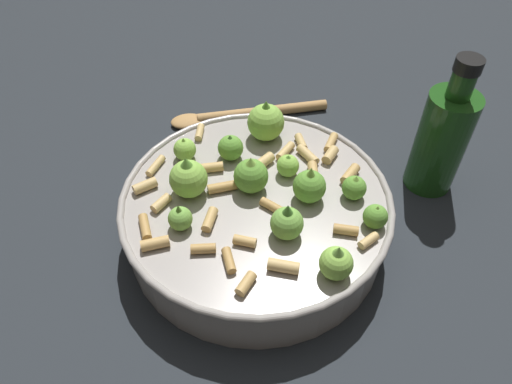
# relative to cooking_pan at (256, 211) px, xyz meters

# --- Properties ---
(ground_plane) EXTENTS (2.40, 2.40, 0.00)m
(ground_plane) POSITION_rel_cooking_pan_xyz_m (0.00, -0.00, -0.04)
(ground_plane) COLOR #23282D
(cooking_pan) EXTENTS (0.32, 0.32, 0.12)m
(cooking_pan) POSITION_rel_cooking_pan_xyz_m (0.00, 0.00, 0.00)
(cooking_pan) COLOR #9E9993
(cooking_pan) RESTS_ON ground
(olive_oil_bottle) EXTENTS (0.06, 0.06, 0.19)m
(olive_oil_bottle) POSITION_rel_cooking_pan_xyz_m (0.11, 0.23, 0.04)
(olive_oil_bottle) COLOR #1E4C19
(olive_oil_bottle) RESTS_ON ground
(wooden_spoon) EXTENTS (0.17, 0.22, 0.02)m
(wooden_spoon) POSITION_rel_cooking_pan_xyz_m (-0.18, 0.15, -0.03)
(wooden_spoon) COLOR #B2844C
(wooden_spoon) RESTS_ON ground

